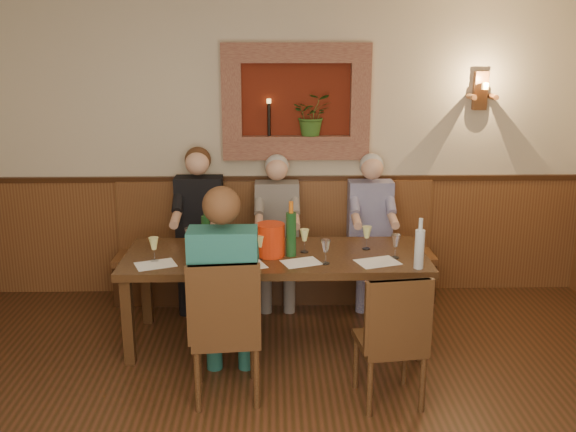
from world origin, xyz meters
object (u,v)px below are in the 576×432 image
at_px(wine_bottle_green_b, 206,232).
at_px(person_bench_mid, 277,243).
at_px(person_bench_left, 199,240).
at_px(wine_bottle_green_a, 291,233).
at_px(person_chair_front, 226,308).
at_px(water_bottle, 419,248).
at_px(dining_table, 276,263).
at_px(person_bench_right, 370,242).
at_px(bench, 275,264).
at_px(chair_near_left, 226,356).
at_px(spittoon_bucket, 270,240).
at_px(chair_near_right, 390,364).

bearing_deg(wine_bottle_green_b, person_bench_mid, 52.09).
height_order(person_bench_left, wine_bottle_green_a, person_bench_left).
bearing_deg(person_chair_front, wine_bottle_green_b, 103.67).
bearing_deg(water_bottle, dining_table, 161.60).
relative_size(person_bench_mid, water_bottle, 3.61).
height_order(person_bench_mid, person_bench_right, person_bench_right).
xyz_separation_m(dining_table, water_bottle, (1.07, -0.35, 0.23)).
bearing_deg(person_bench_right, wine_bottle_green_a, -131.15).
xyz_separation_m(bench, chair_near_left, (-0.35, -1.80, -0.03)).
relative_size(person_bench_left, person_bench_right, 1.05).
relative_size(person_chair_front, water_bottle, 3.89).
distance_m(bench, wine_bottle_green_a, 1.16).
xyz_separation_m(person_chair_front, wine_bottle_green_b, (-0.21, 0.87, 0.28)).
bearing_deg(person_bench_left, wine_bottle_green_b, -79.12).
relative_size(chair_near_left, person_chair_front, 0.69).
bearing_deg(spittoon_bucket, person_bench_mid, 86.10).
distance_m(person_bench_left, wine_bottle_green_a, 1.25).
height_order(bench, wine_bottle_green_b, wine_bottle_green_b).
bearing_deg(chair_near_right, person_bench_right, 78.74).
bearing_deg(person_chair_front, bench, 78.54).
xyz_separation_m(dining_table, spittoon_bucket, (-0.04, -0.04, 0.20)).
distance_m(chair_near_left, person_bench_mid, 1.76).
bearing_deg(chair_near_left, person_chair_front, 86.27).
relative_size(dining_table, chair_near_left, 2.33).
bearing_deg(chair_near_left, bench, 74.04).
distance_m(person_bench_mid, person_chair_front, 1.66).
height_order(dining_table, person_bench_left, person_bench_left).
relative_size(person_chair_front, wine_bottle_green_a, 3.40).
distance_m(dining_table, person_bench_mid, 0.84).
height_order(dining_table, chair_near_right, chair_near_right).
relative_size(person_bench_mid, wine_bottle_green_b, 3.65).
height_order(person_bench_left, person_bench_mid, person_bench_left).
distance_m(chair_near_right, person_bench_left, 2.33).
bearing_deg(bench, water_bottle, -50.59).
xyz_separation_m(bench, spittoon_bucket, (-0.04, -0.98, 0.55)).
relative_size(bench, spittoon_bucket, 11.57).
bearing_deg(dining_table, wine_bottle_green_b, 170.35).
height_order(bench, spittoon_bucket, bench).
bearing_deg(spittoon_bucket, water_bottle, -16.10).
bearing_deg(dining_table, spittoon_bucket, -139.44).
height_order(dining_table, spittoon_bucket, spittoon_bucket).
relative_size(bench, chair_near_left, 2.91).
bearing_deg(wine_bottle_green_b, spittoon_bucket, -14.09).
xyz_separation_m(chair_near_left, wine_bottle_green_a, (0.47, 0.81, 0.64)).
height_order(chair_near_right, person_bench_right, person_bench_right).
bearing_deg(bench, dining_table, -90.00).
bearing_deg(person_bench_mid, person_bench_left, -179.82).
distance_m(chair_near_right, person_bench_mid, 1.96).
distance_m(person_bench_right, wine_bottle_green_a, 1.22).
distance_m(person_chair_front, wine_bottle_green_b, 0.94).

